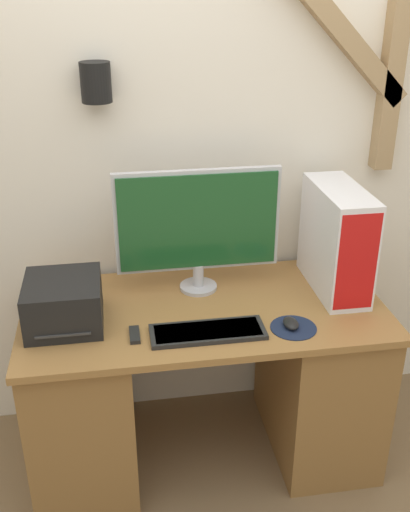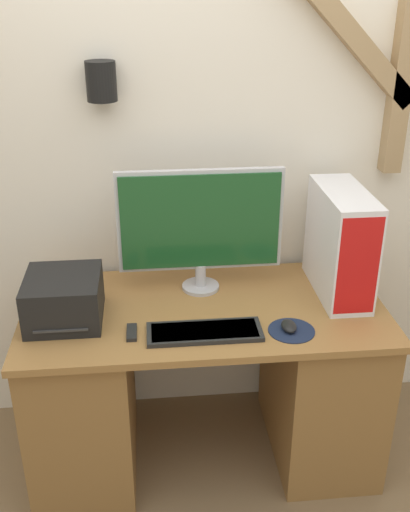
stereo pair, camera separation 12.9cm
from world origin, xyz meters
TOP-DOWN VIEW (x-y plane):
  - wall_back at (-0.01, 0.80)m, footprint 6.40×0.17m
  - desk at (0.00, 0.37)m, footprint 1.50×0.74m
  - monitor at (0.00, 0.54)m, footprint 0.70×0.16m
  - keyboard at (-0.02, 0.17)m, footprint 0.44×0.16m
  - mousepad at (0.32, 0.16)m, footprint 0.18×0.18m
  - mouse at (0.31, 0.16)m, footprint 0.06×0.09m
  - computer_tower at (0.58, 0.45)m, footprint 0.18×0.46m
  - printer at (-0.56, 0.33)m, footprint 0.29×0.31m
  - remote_control at (-0.30, 0.19)m, footprint 0.04×0.11m

SIDE VIEW (x-z plane):
  - desk at x=0.00m, z-range 0.01..0.79m
  - mousepad at x=0.32m, z-range 0.78..0.78m
  - remote_control at x=-0.30m, z-range 0.78..0.79m
  - keyboard at x=-0.02m, z-range 0.78..0.80m
  - mouse at x=0.31m, z-range 0.78..0.81m
  - printer at x=-0.56m, z-range 0.78..0.96m
  - computer_tower at x=0.58m, z-range 0.78..1.24m
  - monitor at x=0.00m, z-range 0.81..1.35m
  - wall_back at x=-0.01m, z-range -0.03..2.77m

